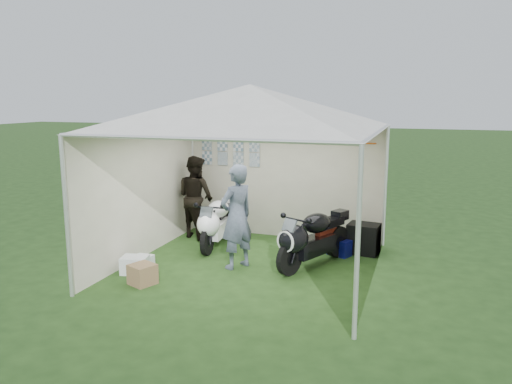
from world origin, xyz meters
TOP-DOWN VIEW (x-y plane):
  - ground at (0.00, 0.00)m, footprint 80.00×80.00m
  - canopy_tent at (-0.00, 0.03)m, footprint 5.66×5.66m
  - motorcycle_white at (-0.99, 0.89)m, footprint 0.50×1.80m
  - motorcycle_black at (0.96, 0.33)m, footprint 1.00×1.75m
  - paddock_stand at (1.31, 1.10)m, footprint 0.46×0.38m
  - person_dark_jacket at (-1.65, 1.39)m, footprint 0.99×0.91m
  - person_blue_jacket at (-0.20, -0.09)m, footprint 0.67×0.76m
  - equipment_box at (1.70, 1.37)m, footprint 0.60×0.50m
  - crate_0 at (-1.67, -0.88)m, footprint 0.47×0.40m
  - crate_1 at (-1.29, -1.26)m, footprint 0.45×0.45m
  - crate_2 at (-1.66, -0.65)m, footprint 0.30×0.25m

SIDE VIEW (x-z plane):
  - ground at x=0.00m, z-range 0.00..0.00m
  - crate_2 at x=-1.66m, z-range 0.00..0.22m
  - crate_0 at x=-1.67m, z-range 0.00..0.27m
  - paddock_stand at x=1.31m, z-range 0.00..0.29m
  - crate_1 at x=-1.29m, z-range 0.00..0.31m
  - equipment_box at x=1.70m, z-range 0.00..0.55m
  - motorcycle_white at x=-0.99m, z-range 0.05..0.94m
  - motorcycle_black at x=0.96m, z-range 0.05..0.97m
  - person_dark_jacket at x=-1.65m, z-range 0.00..1.66m
  - person_blue_jacket at x=-0.20m, z-range 0.00..1.74m
  - canopy_tent at x=0.00m, z-range 1.08..4.08m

